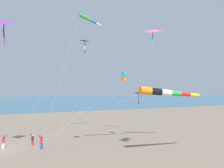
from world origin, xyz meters
name	(u,v)px	position (x,y,z in m)	size (l,w,h in m)	color
ground_plane	(2,149)	(0.00, 0.00, 0.00)	(600.00, 600.00, 0.00)	#756654
ocean_water_strip	(0,100)	(-165.00, 0.00, 0.00)	(240.00, 600.00, 0.01)	#285B7A
person_adult_flyer	(41,141)	(2.36, 4.34, 1.01)	(0.65, 0.66, 1.85)	#335199
person_child_green_jacket	(33,139)	(-0.26, 3.63, 0.84)	(0.53, 0.55, 1.53)	#B72833
person_child_grey_jacket	(3,141)	(-0.20, 0.14, 0.92)	(0.59, 0.60, 1.69)	silver
kite_delta_small_distant	(153,31)	(12.48, 13.82, 13.41)	(10.89, 10.00, 13.81)	#EF4C93
kite_box_checkered_midright	(124,77)	(3.18, 15.62, 9.26)	(1.02, 13.30, 9.90)	#1EB7C6
kite_delta_purple_drifting	(84,42)	(6.68, 8.37, 12.96)	(4.81, 9.37, 13.21)	black
kite_delta_magenta_far_left	(139,93)	(6.73, 15.85, 6.92)	(6.26, 10.21, 7.17)	black
kite_delta_black_fish_shape	(4,23)	(3.97, -0.03, 14.79)	(3.30, 3.85, 15.28)	purple
kite_windsock_teal_far_right	(87,19)	(-2.84, 12.23, 18.91)	(3.47, 10.33, 19.51)	green
kite_windsock_green_low_center	(163,92)	(11.57, 15.79, 7.08)	(9.95, 18.58, 7.73)	orange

